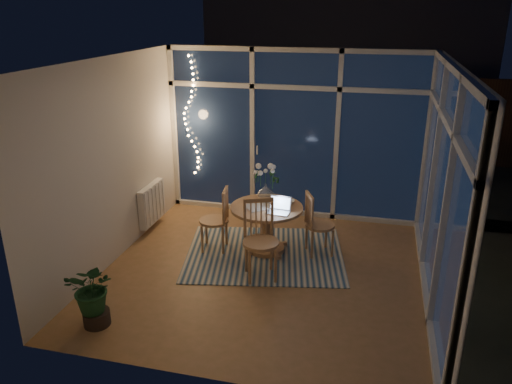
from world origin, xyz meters
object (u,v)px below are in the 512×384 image
at_px(chair_left, 214,219).
at_px(laptop, 278,205).
at_px(chair_right, 320,224).
at_px(chair_front, 261,241).
at_px(flower_vase, 266,193).
at_px(dining_table, 266,229).
at_px(potted_plant, 94,293).

distance_m(chair_left, laptop, 0.95).
bearing_deg(chair_left, laptop, 78.29).
xyz_separation_m(chair_right, chair_front, (-0.62, -0.81, 0.06)).
xyz_separation_m(chair_left, flower_vase, (0.64, 0.35, 0.32)).
height_order(chair_left, chair_right, chair_left).
bearing_deg(laptop, dining_table, 142.20).
relative_size(laptop, flower_vase, 1.38).
height_order(flower_vase, potted_plant, flower_vase).
height_order(chair_front, laptop, chair_front).
distance_m(laptop, flower_vase, 0.49).
height_order(chair_front, potted_plant, chair_front).
distance_m(dining_table, laptop, 0.51).
relative_size(chair_right, flower_vase, 4.22).
height_order(laptop, potted_plant, laptop).
xyz_separation_m(dining_table, chair_left, (-0.71, -0.11, 0.12)).
xyz_separation_m(flower_vase, potted_plant, (-1.29, -2.31, -0.39)).
bearing_deg(laptop, potted_plant, -124.27).
distance_m(flower_vase, potted_plant, 2.67).
xyz_separation_m(dining_table, chair_right, (0.71, 0.10, 0.11)).
bearing_deg(laptop, chair_right, 33.18).
distance_m(chair_left, flower_vase, 0.79).
bearing_deg(chair_front, dining_table, 74.93).
bearing_deg(chair_front, flower_vase, 77.29).
distance_m(dining_table, chair_left, 0.72).
bearing_deg(dining_table, chair_left, -170.79).
bearing_deg(chair_left, chair_front, 45.37).
distance_m(dining_table, chair_right, 0.72).
distance_m(dining_table, flower_vase, 0.50).
bearing_deg(chair_right, laptop, 94.40).
xyz_separation_m(dining_table, chair_front, (0.09, -0.71, 0.17)).
bearing_deg(chair_right, potted_plant, 112.64).
bearing_deg(dining_table, chair_right, 8.10).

